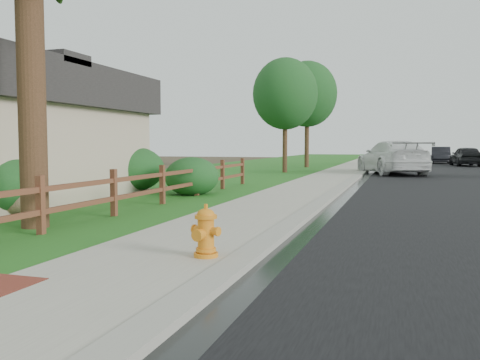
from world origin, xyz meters
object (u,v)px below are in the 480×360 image
(ranch_fence, at_px, (140,187))
(dark_car_mid, at_px, (466,156))
(fire_hydrant, at_px, (206,233))
(white_suv, at_px, (392,158))

(ranch_fence, bearing_deg, dark_car_mid, 70.80)
(fire_hydrant, distance_m, white_suv, 22.87)
(ranch_fence, distance_m, white_suv, 19.04)
(ranch_fence, relative_size, dark_car_mid, 3.86)
(fire_hydrant, relative_size, dark_car_mid, 0.17)
(ranch_fence, height_order, dark_car_mid, dark_car_mid)
(fire_hydrant, relative_size, white_suv, 0.12)
(ranch_fence, distance_m, fire_hydrant, 5.77)
(ranch_fence, height_order, white_suv, white_suv)
(ranch_fence, distance_m, dark_car_mid, 32.84)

